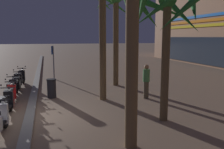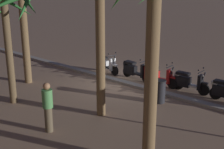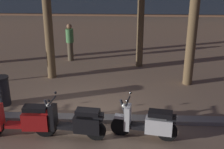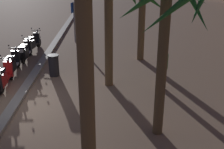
{
  "view_description": "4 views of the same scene",
  "coord_description": "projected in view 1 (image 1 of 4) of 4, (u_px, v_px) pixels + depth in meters",
  "views": [
    {
      "loc": [
        9.37,
        0.73,
        3.02
      ],
      "look_at": [
        -2.39,
        3.97,
        1.1
      ],
      "focal_mm": 38.39,
      "sensor_mm": 36.0,
      "label": 1
    },
    {
      "loc": [
        -8.96,
        11.08,
        4.82
      ],
      "look_at": [
        -1.01,
        1.87,
        1.06
      ],
      "focal_mm": 49.92,
      "sensor_mm": 36.0,
      "label": 2
    },
    {
      "loc": [
        1.09,
        -7.51,
        4.39
      ],
      "look_at": [
        0.75,
        0.49,
        1.26
      ],
      "focal_mm": 47.9,
      "sensor_mm": 36.0,
      "label": 3
    },
    {
      "loc": [
        9.04,
        3.42,
        4.82
      ],
      "look_at": [
        -0.67,
        3.45,
        0.88
      ],
      "focal_mm": 46.23,
      "sensor_mm": 36.0,
      "label": 4
    }
  ],
  "objects": [
    {
      "name": "pedestrian_by_palm_tree",
      "position": [
        146.0,
        81.0,
        11.78
      ],
      "size": [
        0.34,
        0.34,
        1.69
      ],
      "color": "brown",
      "rests_on": "ground"
    },
    {
      "name": "scooter_black_lead_nearest",
      "position": [
        18.0,
        83.0,
        13.45
      ],
      "size": [
        1.72,
        0.56,
        1.17
      ],
      "color": "black",
      "rests_on": "ground"
    },
    {
      "name": "scooter_black_gap_after_mid",
      "position": [
        4.0,
        106.0,
        8.99
      ],
      "size": [
        1.82,
        0.59,
        1.17
      ],
      "color": "black",
      "rests_on": "ground"
    },
    {
      "name": "scooter_red_second_in_line",
      "position": [
        10.0,
        97.0,
        10.3
      ],
      "size": [
        1.86,
        0.56,
        1.17
      ],
      "color": "black",
      "rests_on": "ground"
    },
    {
      "name": "litter_bin",
      "position": [
        52.0,
        88.0,
        11.97
      ],
      "size": [
        0.48,
        0.48,
        0.95
      ],
      "color": "#232328",
      "rests_on": "ground"
    },
    {
      "name": "palm_tree_mid_walkway",
      "position": [
        115.0,
        16.0,
        14.51
      ],
      "size": [
        2.56,
        2.64,
        5.76
      ],
      "color": "brown",
      "rests_on": "ground"
    },
    {
      "name": "palm_tree_near_sign",
      "position": [
        102.0,
        3.0,
        11.01
      ],
      "size": [
        2.0,
        2.09,
        5.98
      ],
      "color": "brown",
      "rests_on": "ground"
    },
    {
      "name": "scooter_black_mid_front",
      "position": [
        12.0,
        90.0,
        11.73
      ],
      "size": [
        1.74,
        0.56,
        1.17
      ],
      "color": "black",
      "rests_on": "ground"
    },
    {
      "name": "curb_strip",
      "position": [
        30.0,
        115.0,
        9.2
      ],
      "size": [
        60.0,
        0.36,
        0.12
      ],
      "primitive_type": "cube",
      "color": "gray",
      "rests_on": "ground"
    },
    {
      "name": "ground_plane",
      "position": [
        29.0,
        116.0,
        9.2
      ],
      "size": [
        200.0,
        200.0,
        0.0
      ],
      "primitive_type": "plane",
      "color": "#93755B"
    },
    {
      "name": "crossing_sign",
      "position": [
        53.0,
        58.0,
        17.07
      ],
      "size": [
        0.59,
        0.18,
        2.4
      ],
      "color": "#939399",
      "rests_on": "ground"
    },
    {
      "name": "palm_tree_by_mall_entrance",
      "position": [
        167.0,
        20.0,
        8.25
      ],
      "size": [
        2.64,
        2.64,
        4.62
      ],
      "color": "brown",
      "rests_on": "ground"
    },
    {
      "name": "scooter_black_far_back",
      "position": [
        19.0,
        78.0,
        14.99
      ],
      "size": [
        1.74,
        0.67,
        1.17
      ],
      "color": "black",
      "rests_on": "ground"
    }
  ]
}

